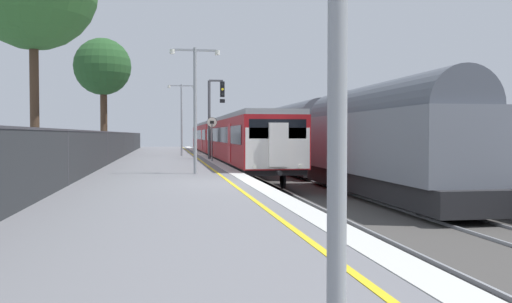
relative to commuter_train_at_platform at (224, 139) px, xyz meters
name	(u,v)px	position (x,y,z in m)	size (l,w,h in m)	color
ground	(320,200)	(0.54, -24.93, -1.88)	(17.40, 110.00, 1.21)	slate
commuter_train_at_platform	(224,139)	(0.00, 0.00, 0.00)	(2.83, 41.73, 3.81)	maroon
freight_train_adjacent_track	(273,136)	(4.00, 0.75, 0.23)	(2.60, 58.92, 4.57)	#232326
signal_gantry	(213,110)	(-1.48, -7.25, 1.93)	(1.10, 0.24, 5.12)	#47474C
speed_limit_sign	(212,133)	(-1.85, -10.48, 0.40)	(0.59, 0.08, 2.60)	#59595B
platform_lamp_mid	(195,99)	(-3.37, -20.49, 1.76)	(2.00, 0.20, 5.06)	#93999E
platform_lamp_far	(182,113)	(-3.37, -2.15, 1.86)	(2.00, 0.20, 5.26)	#93999E
platform_back_fence	(68,156)	(-7.55, -24.93, -0.35)	(0.07, 99.00, 1.75)	#282B2D
background_tree_centre	(102,69)	(-9.29, 0.50, 5.32)	(4.32, 4.32, 8.93)	#473323
background_tree_right	(104,73)	(-9.63, 4.83, 5.44)	(3.55, 3.55, 8.66)	#473323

